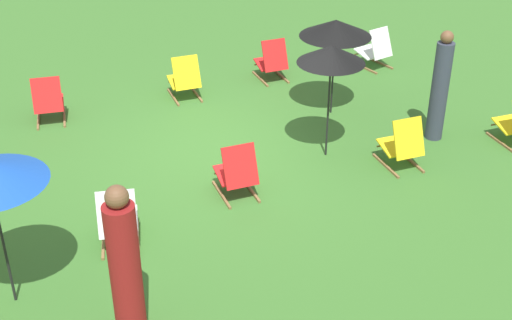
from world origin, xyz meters
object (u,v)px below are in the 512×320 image
(deckchair_6, at_px, (272,61))
(deckchair_7, at_px, (48,101))
(deckchair_2, at_px, (118,220))
(umbrella_0, at_px, (331,54))
(deckchair_10, at_px, (375,50))
(umbrella_1, at_px, (336,28))
(deckchair_13, at_px, (402,145))
(deckchair_5, at_px, (237,173))
(person_0, at_px, (125,269))
(person_1, at_px, (440,88))
(deckchair_8, at_px, (185,79))

(deckchair_6, distance_m, deckchair_7, 4.25)
(deckchair_7, bearing_deg, deckchair_2, 102.83)
(deckchair_2, distance_m, umbrella_0, 3.91)
(umbrella_0, bearing_deg, deckchair_10, -131.65)
(deckchair_7, bearing_deg, umbrella_1, 169.81)
(deckchair_7, bearing_deg, deckchair_13, 150.82)
(deckchair_5, xyz_separation_m, deckchair_10, (-4.28, -3.46, 0.00))
(deckchair_5, bearing_deg, deckchair_13, 176.85)
(deckchair_6, bearing_deg, umbrella_1, 102.52)
(person_0, bearing_deg, deckchair_2, -76.91)
(deckchair_7, bearing_deg, person_0, 98.91)
(deckchair_10, xyz_separation_m, person_0, (6.33, 5.66, 0.53))
(person_1, bearing_deg, deckchair_8, -60.60)
(deckchair_8, relative_size, person_0, 0.44)
(deckchair_2, height_order, deckchair_7, same)
(deckchair_8, relative_size, deckchair_10, 0.98)
(person_1, bearing_deg, deckchair_5, -11.41)
(person_1, bearing_deg, deckchair_13, 12.48)
(deckchair_6, relative_size, deckchair_13, 1.00)
(umbrella_1, bearing_deg, umbrella_0, 59.59)
(deckchair_6, distance_m, umbrella_0, 3.38)
(person_0, height_order, person_1, person_0)
(deckchair_7, xyz_separation_m, umbrella_0, (-3.85, 2.85, 1.31))
(deckchair_10, distance_m, umbrella_0, 4.08)
(deckchair_7, xyz_separation_m, person_1, (-5.76, 3.00, 0.51))
(deckchair_7, bearing_deg, deckchair_6, -168.79)
(deckchair_10, xyz_separation_m, umbrella_0, (2.57, 2.89, 1.31))
(deckchair_2, xyz_separation_m, deckchair_10, (-6.08, -3.98, 0.00))
(deckchair_7, distance_m, deckchair_13, 5.95)
(umbrella_1, distance_m, person_1, 1.98)
(deckchair_8, xyz_separation_m, person_0, (2.35, 5.67, 0.53))
(umbrella_0, relative_size, umbrella_1, 1.07)
(deckchair_10, bearing_deg, umbrella_0, 35.19)
(deckchair_7, xyz_separation_m, deckchair_10, (-6.41, -0.03, 0.00))
(deckchair_2, relative_size, deckchair_10, 1.00)
(deckchair_7, distance_m, umbrella_0, 4.97)
(deckchair_2, distance_m, person_0, 1.78)
(deckchair_10, relative_size, umbrella_1, 0.50)
(person_0, bearing_deg, umbrella_1, -116.53)
(deckchair_5, xyz_separation_m, person_1, (-3.62, -0.42, 0.51))
(deckchair_2, bearing_deg, deckchair_7, -72.60)
(deckchair_2, distance_m, deckchair_6, 5.73)
(deckchair_6, bearing_deg, deckchair_2, 47.16)
(umbrella_1, bearing_deg, deckchair_2, 29.42)
(deckchair_2, relative_size, person_1, 0.46)
(deckchair_13, bearing_deg, umbrella_1, -85.71)
(deckchair_6, relative_size, person_1, 0.45)
(deckchair_6, height_order, umbrella_0, umbrella_0)
(deckchair_8, bearing_deg, umbrella_1, 145.58)
(deckchair_10, bearing_deg, deckchair_8, -13.36)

